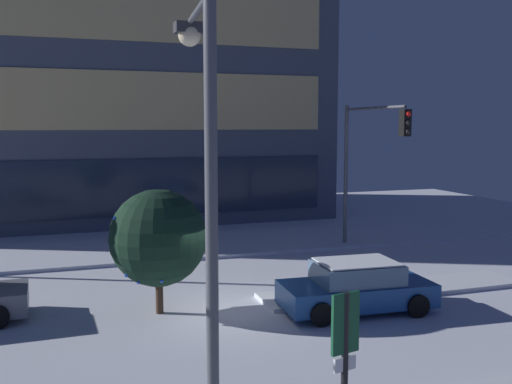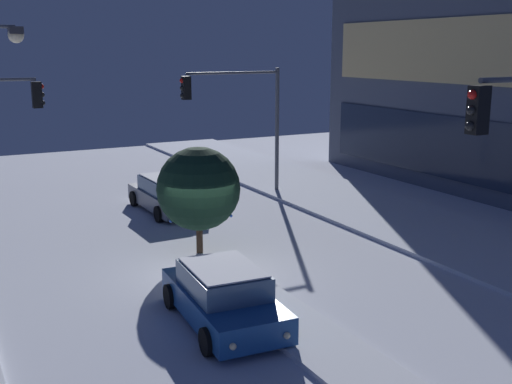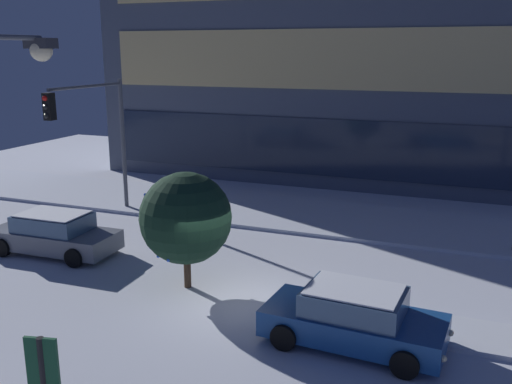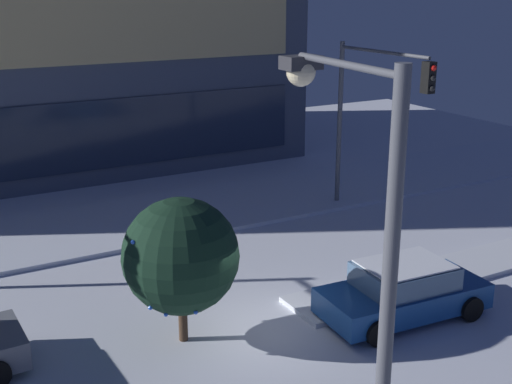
{
  "view_description": "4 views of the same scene",
  "coord_description": "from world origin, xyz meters",
  "px_view_note": "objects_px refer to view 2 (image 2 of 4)",
  "views": [
    {
      "loc": [
        -4.33,
        -15.93,
        5.41
      ],
      "look_at": [
        1.76,
        1.99,
        3.24
      ],
      "focal_mm": 40.77,
      "sensor_mm": 36.0,
      "label": 1
    },
    {
      "loc": [
        17.18,
        -7.42,
        6.73
      ],
      "look_at": [
        3.17,
        -0.01,
        3.13
      ],
      "focal_mm": 44.27,
      "sensor_mm": 36.0,
      "label": 2
    },
    {
      "loc": [
        6.16,
        -14.02,
        7.11
      ],
      "look_at": [
        0.36,
        0.88,
        3.11
      ],
      "focal_mm": 39.87,
      "sensor_mm": 36.0,
      "label": 3
    },
    {
      "loc": [
        -7.29,
        -13.18,
        8.34
      ],
      "look_at": [
        0.99,
        1.65,
        3.04
      ],
      "focal_mm": 47.03,
      "sensor_mm": 36.0,
      "label": 4
    }
  ],
  "objects_px": {
    "car_near": "(224,296)",
    "traffic_light_corner_far_left": "(239,107)",
    "car_far": "(166,195)",
    "decorated_tree_median": "(199,189)"
  },
  "relations": [
    {
      "from": "car_near",
      "to": "decorated_tree_median",
      "type": "height_order",
      "value": "decorated_tree_median"
    },
    {
      "from": "car_near",
      "to": "traffic_light_corner_far_left",
      "type": "relative_size",
      "value": 0.78
    },
    {
      "from": "traffic_light_corner_far_left",
      "to": "car_far",
      "type": "bearing_deg",
      "value": 13.25
    },
    {
      "from": "car_near",
      "to": "decorated_tree_median",
      "type": "xyz_separation_m",
      "value": [
        -5.48,
        1.66,
        1.5
      ]
    },
    {
      "from": "car_far",
      "to": "traffic_light_corner_far_left",
      "type": "distance_m",
      "value": 5.31
    },
    {
      "from": "car_far",
      "to": "traffic_light_corner_far_left",
      "type": "bearing_deg",
      "value": -78.29
    },
    {
      "from": "car_near",
      "to": "traffic_light_corner_far_left",
      "type": "height_order",
      "value": "traffic_light_corner_far_left"
    },
    {
      "from": "car_near",
      "to": "decorated_tree_median",
      "type": "relative_size",
      "value": 1.27
    },
    {
      "from": "car_far",
      "to": "traffic_light_corner_far_left",
      "type": "height_order",
      "value": "traffic_light_corner_far_left"
    },
    {
      "from": "car_near",
      "to": "car_far",
      "type": "bearing_deg",
      "value": 170.74
    }
  ]
}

